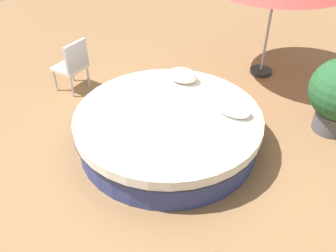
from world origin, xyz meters
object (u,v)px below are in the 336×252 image
Objects in this scene: round_bed at (168,129)px; throw_pillow_1 at (183,75)px; patio_chair at (73,63)px; throw_pillow_0 at (234,110)px.

throw_pillow_1 is (0.30, -0.93, 0.38)m from round_bed.
patio_chair reaches higher than throw_pillow_1.
throw_pillow_0 is at bearing -89.48° from patio_chair.
round_bed is 5.52× the size of throw_pillow_1.
throw_pillow_1 is 2.08m from patio_chair.
round_bed is at bearing 108.03° from throw_pillow_1.
patio_chair is at bearing 1.37° from throw_pillow_0.
round_bed is 1.05m from throw_pillow_1.
throw_pillow_0 is 0.50× the size of patio_chair.
throw_pillow_0 is at bearing 159.04° from throw_pillow_1.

